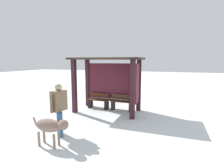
{
  "coord_description": "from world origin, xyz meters",
  "views": [
    {
      "loc": [
        2.83,
        -7.18,
        2.32
      ],
      "look_at": [
        0.36,
        -0.34,
        1.33
      ],
      "focal_mm": 27.65,
      "sensor_mm": 36.0,
      "label": 1
    }
  ],
  "objects_px": {
    "person_walking": "(59,105)",
    "bus_shelter": "(111,75)",
    "bench_left_inside": "(99,102)",
    "bench_center_inside": "(122,104)",
    "dog": "(51,126)"
  },
  "relations": [
    {
      "from": "dog",
      "to": "person_walking",
      "type": "bearing_deg",
      "value": 108.66
    },
    {
      "from": "bench_center_inside",
      "to": "dog",
      "type": "distance_m",
      "value": 4.03
    },
    {
      "from": "bench_left_inside",
      "to": "person_walking",
      "type": "relative_size",
      "value": 0.65
    },
    {
      "from": "person_walking",
      "to": "bus_shelter",
      "type": "bearing_deg",
      "value": 79.45
    },
    {
      "from": "bench_left_inside",
      "to": "person_walking",
      "type": "height_order",
      "value": "person_walking"
    },
    {
      "from": "dog",
      "to": "bus_shelter",
      "type": "bearing_deg",
      "value": 84.87
    },
    {
      "from": "bench_left_inside",
      "to": "dog",
      "type": "height_order",
      "value": "dog"
    },
    {
      "from": "person_walking",
      "to": "dog",
      "type": "bearing_deg",
      "value": -71.34
    },
    {
      "from": "person_walking",
      "to": "bench_left_inside",
      "type": "bearing_deg",
      "value": 92.33
    },
    {
      "from": "bus_shelter",
      "to": "person_walking",
      "type": "relative_size",
      "value": 1.91
    },
    {
      "from": "bench_left_inside",
      "to": "dog",
      "type": "relative_size",
      "value": 0.94
    },
    {
      "from": "bench_center_inside",
      "to": "bus_shelter",
      "type": "bearing_deg",
      "value": -162.24
    },
    {
      "from": "bench_left_inside",
      "to": "bench_center_inside",
      "type": "height_order",
      "value": "bench_center_inside"
    },
    {
      "from": "bench_left_inside",
      "to": "person_walking",
      "type": "bearing_deg",
      "value": -87.67
    },
    {
      "from": "bench_center_inside",
      "to": "person_walking",
      "type": "bearing_deg",
      "value": -108.22
    }
  ]
}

